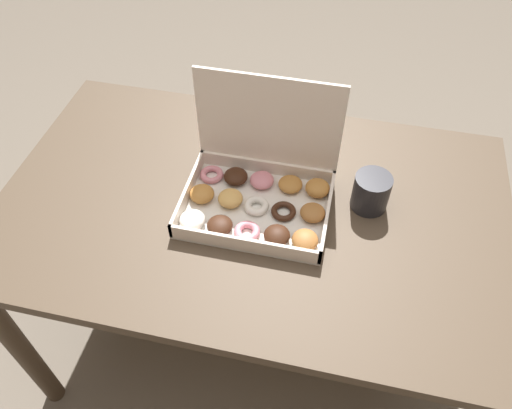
% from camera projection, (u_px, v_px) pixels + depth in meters
% --- Properties ---
extents(ground_plane, '(8.00, 8.00, 0.00)m').
position_uv_depth(ground_plane, '(253.00, 335.00, 1.79)').
color(ground_plane, '#6B6054').
extents(dining_table, '(1.27, 0.79, 0.71)m').
position_uv_depth(dining_table, '(253.00, 226.00, 1.32)').
color(dining_table, '#4C3D2D').
rests_on(dining_table, ground_plane).
extents(donut_box, '(0.36, 0.27, 0.30)m').
position_uv_depth(donut_box, '(259.00, 187.00, 1.21)').
color(donut_box, silver).
rests_on(donut_box, dining_table).
extents(coffee_mug, '(0.09, 0.09, 0.09)m').
position_uv_depth(coffee_mug, '(371.00, 191.00, 1.21)').
color(coffee_mug, '#232328').
rests_on(coffee_mug, dining_table).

